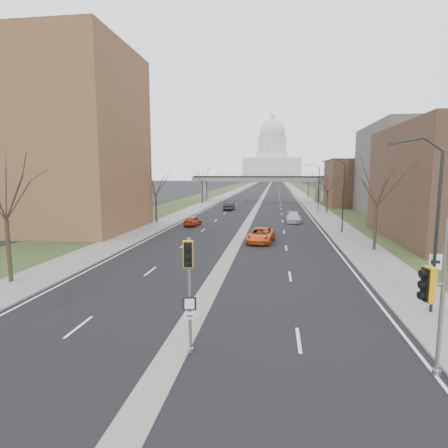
% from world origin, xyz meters
% --- Properties ---
extents(ground, '(700.00, 700.00, 0.00)m').
position_xyz_m(ground, '(0.00, 0.00, 0.00)').
color(ground, black).
rests_on(ground, ground).
extents(road_surface, '(20.00, 600.00, 0.01)m').
position_xyz_m(road_surface, '(0.00, 150.00, 0.01)').
color(road_surface, black).
rests_on(road_surface, ground).
extents(median_strip, '(1.20, 600.00, 0.02)m').
position_xyz_m(median_strip, '(0.00, 150.00, 0.00)').
color(median_strip, gray).
rests_on(median_strip, ground).
extents(sidewalk_right, '(4.00, 600.00, 0.12)m').
position_xyz_m(sidewalk_right, '(12.00, 150.00, 0.06)').
color(sidewalk_right, gray).
rests_on(sidewalk_right, ground).
extents(sidewalk_left, '(4.00, 600.00, 0.12)m').
position_xyz_m(sidewalk_left, '(-12.00, 150.00, 0.06)').
color(sidewalk_left, gray).
rests_on(sidewalk_left, ground).
extents(grass_verge_right, '(8.00, 600.00, 0.10)m').
position_xyz_m(grass_verge_right, '(18.00, 150.00, 0.05)').
color(grass_verge_right, '#283A1B').
rests_on(grass_verge_right, ground).
extents(grass_verge_left, '(8.00, 600.00, 0.10)m').
position_xyz_m(grass_verge_left, '(-18.00, 150.00, 0.05)').
color(grass_verge_left, '#283A1B').
rests_on(grass_verge_left, ground).
extents(apartment_building, '(25.00, 16.00, 22.00)m').
position_xyz_m(apartment_building, '(-26.00, 30.00, 11.00)').
color(apartment_building, brown).
rests_on(apartment_building, ground).
extents(commercial_block_mid, '(18.00, 22.00, 15.00)m').
position_xyz_m(commercial_block_mid, '(28.00, 52.00, 7.50)').
color(commercial_block_mid, '#57544F').
rests_on(commercial_block_mid, ground).
extents(commercial_block_far, '(14.00, 14.00, 10.00)m').
position_xyz_m(commercial_block_far, '(22.00, 70.00, 5.00)').
color(commercial_block_far, '#4E3924').
rests_on(commercial_block_far, ground).
extents(pedestrian_bridge, '(34.00, 3.00, 6.45)m').
position_xyz_m(pedestrian_bridge, '(0.00, 80.00, 4.84)').
color(pedestrian_bridge, slate).
rests_on(pedestrian_bridge, ground).
extents(capitol, '(48.00, 42.00, 55.75)m').
position_xyz_m(capitol, '(0.00, 320.00, 18.60)').
color(capitol, silver).
rests_on(capitol, ground).
extents(streetlight_near, '(2.61, 0.20, 8.70)m').
position_xyz_m(streetlight_near, '(10.99, 6.00, 6.95)').
color(streetlight_near, black).
rests_on(streetlight_near, sidewalk_right).
extents(streetlight_mid, '(2.61, 0.20, 8.70)m').
position_xyz_m(streetlight_mid, '(10.99, 32.00, 6.95)').
color(streetlight_mid, black).
rests_on(streetlight_mid, sidewalk_right).
extents(streetlight_far, '(2.61, 0.20, 8.70)m').
position_xyz_m(streetlight_far, '(10.99, 58.00, 6.95)').
color(streetlight_far, black).
rests_on(streetlight_far, sidewalk_right).
extents(tree_left_a, '(7.20, 7.20, 9.40)m').
position_xyz_m(tree_left_a, '(-13.00, 8.00, 6.64)').
color(tree_left_a, '#382B21').
rests_on(tree_left_a, sidewalk_left).
extents(tree_left_b, '(6.75, 6.75, 8.81)m').
position_xyz_m(tree_left_b, '(-13.00, 38.00, 6.23)').
color(tree_left_b, '#382B21').
rests_on(tree_left_b, sidewalk_left).
extents(tree_left_c, '(7.65, 7.65, 9.99)m').
position_xyz_m(tree_left_c, '(-13.00, 72.00, 7.04)').
color(tree_left_c, '#382B21').
rests_on(tree_left_c, sidewalk_left).
extents(tree_right_a, '(7.20, 7.20, 9.40)m').
position_xyz_m(tree_right_a, '(13.00, 22.00, 6.64)').
color(tree_right_a, '#382B21').
rests_on(tree_right_a, sidewalk_right).
extents(tree_right_b, '(6.30, 6.30, 8.22)m').
position_xyz_m(tree_right_b, '(13.00, 55.00, 5.82)').
color(tree_right_b, '#382B21').
rests_on(tree_right_b, sidewalk_right).
extents(tree_right_c, '(7.65, 7.65, 9.99)m').
position_xyz_m(tree_right_c, '(13.00, 95.00, 7.04)').
color(tree_right_c, '#382B21').
rests_on(tree_right_c, sidewalk_right).
extents(signal_pole_median, '(0.54, 0.77, 4.62)m').
position_xyz_m(signal_pole_median, '(0.70, 0.08, 3.22)').
color(signal_pole_median, gray).
rests_on(signal_pole_median, ground).
extents(signal_pole_right, '(1.19, 0.94, 5.59)m').
position_xyz_m(signal_pole_right, '(9.50, -0.42, 3.66)').
color(signal_pole_right, gray).
rests_on(signal_pole_right, ground).
extents(speed_limit_sign, '(0.63, 0.09, 2.93)m').
position_xyz_m(speed_limit_sign, '(11.95, 6.27, 2.13)').
color(speed_limit_sign, black).
rests_on(speed_limit_sign, sidewalk_right).
extents(car_left_near, '(1.99, 4.15, 1.37)m').
position_xyz_m(car_left_near, '(-7.18, 35.81, 0.68)').
color(car_left_near, '#9F2D12').
rests_on(car_left_near, ground).
extents(car_left_far, '(1.84, 4.71, 1.53)m').
position_xyz_m(car_left_far, '(-4.94, 58.08, 0.76)').
color(car_left_far, black).
rests_on(car_left_far, ground).
extents(car_right_near, '(3.10, 5.59, 1.48)m').
position_xyz_m(car_right_near, '(2.47, 24.75, 0.74)').
color(car_right_near, '#CE4F15').
rests_on(car_right_near, ground).
extents(car_right_mid, '(2.06, 4.93, 1.42)m').
position_xyz_m(car_right_mid, '(6.51, 41.32, 0.71)').
color(car_right_mid, '#B6B8BE').
rests_on(car_right_mid, ground).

